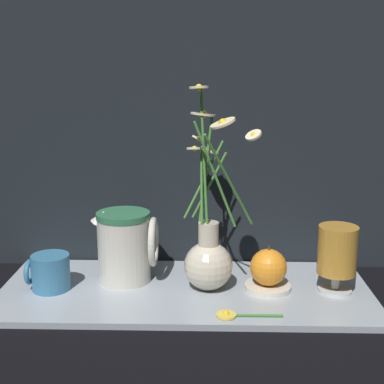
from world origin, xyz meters
TOP-DOWN VIEW (x-y plane):
  - ground_plane at (0.00, 0.00)m, footprint 6.00×6.00m
  - shelf at (0.00, 0.00)m, footprint 0.73×0.31m
  - backdrop_wall at (0.00, 0.17)m, footprint 1.23×0.02m
  - vase_with_flowers at (0.05, 0.00)m, footprint 0.14×0.20m
  - yellow_mug at (-0.27, -0.01)m, footprint 0.08×0.07m
  - ceramic_pitcher at (-0.12, 0.04)m, footprint 0.13×0.11m
  - tea_glass at (0.29, -0.01)m, footprint 0.08×0.08m
  - saucer_plate at (0.16, -0.00)m, footprint 0.09×0.09m
  - orange_fruit at (0.16, -0.00)m, footprint 0.07×0.07m
  - loose_daisy at (0.09, -0.12)m, footprint 0.12×0.04m

SIDE VIEW (x-z plane):
  - ground_plane at x=0.00m, z-range 0.00..0.00m
  - shelf at x=0.00m, z-range 0.00..0.01m
  - loose_daisy at x=0.09m, z-range 0.01..0.02m
  - saucer_plate at x=0.16m, z-range 0.01..0.02m
  - yellow_mug at x=-0.27m, z-range 0.01..0.08m
  - orange_fruit at x=0.16m, z-range 0.02..0.10m
  - vase_with_flowers at x=0.05m, z-range -0.11..0.28m
  - ceramic_pitcher at x=-0.12m, z-range 0.01..0.17m
  - tea_glass at x=0.29m, z-range 0.03..0.16m
  - backdrop_wall at x=0.00m, z-range 0.00..1.10m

